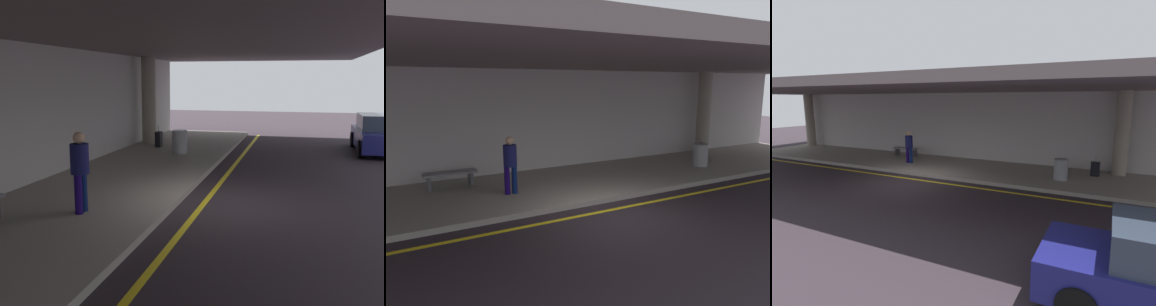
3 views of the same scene
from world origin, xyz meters
The scene contains 10 objects.
ground_plane centered at (0.00, 0.00, 0.00)m, with size 60.00×60.00×0.00m, color #2D242B.
sidewalk centered at (0.00, 3.10, 0.07)m, with size 26.00×4.20×0.15m, color gray.
lane_stripe_yellow centered at (0.00, 0.45, 0.00)m, with size 26.00×0.14×0.01m, color yellow.
support_column_left_mid centered at (8.00, 4.64, 1.97)m, with size 0.60×0.60×3.65m, color gray.
ceiling_overhang centered at (0.00, 2.60, 3.95)m, with size 28.00×13.20×0.30m, color slate.
terminal_back_wall centered at (0.00, 5.35, 1.90)m, with size 26.00×0.30×3.80m, color #B7B1AD.
traveler_with_luggage centered at (-1.84, 2.66, 1.11)m, with size 0.38×0.38×1.68m.
suitcase_upright_primary centered at (7.06, 3.91, 0.46)m, with size 0.36×0.22×0.90m.
bench_metal centered at (-3.27, 4.23, 0.50)m, with size 1.60×0.50×0.48m.
trash_bin_steel centered at (5.81, 2.68, 0.57)m, with size 0.56×0.56×0.85m, color gray.
Camera 2 is at (-5.04, -7.19, 3.30)m, focal length 34.09 mm.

